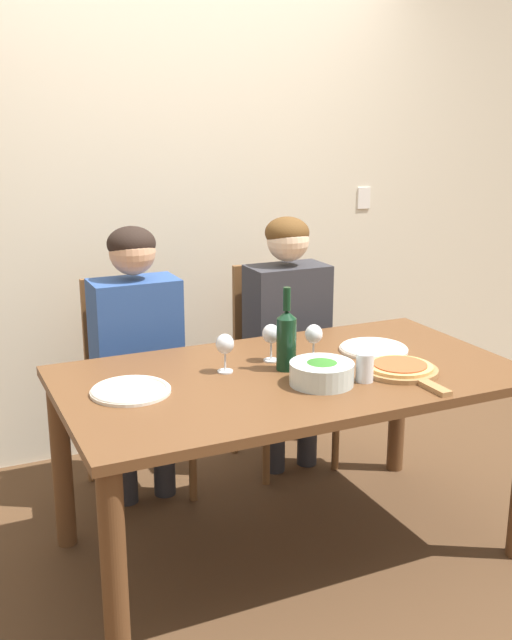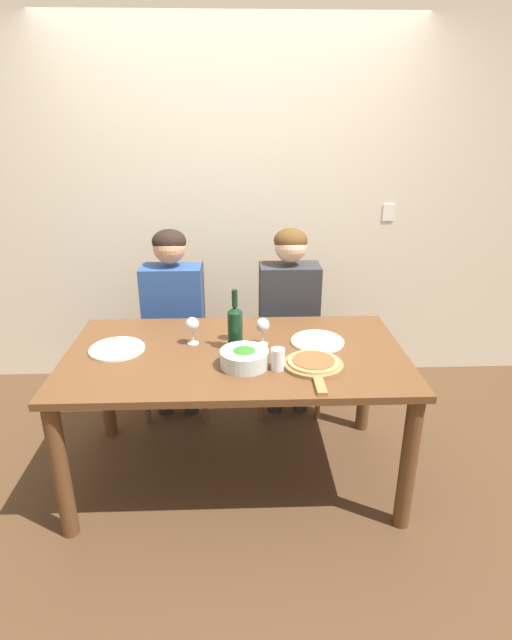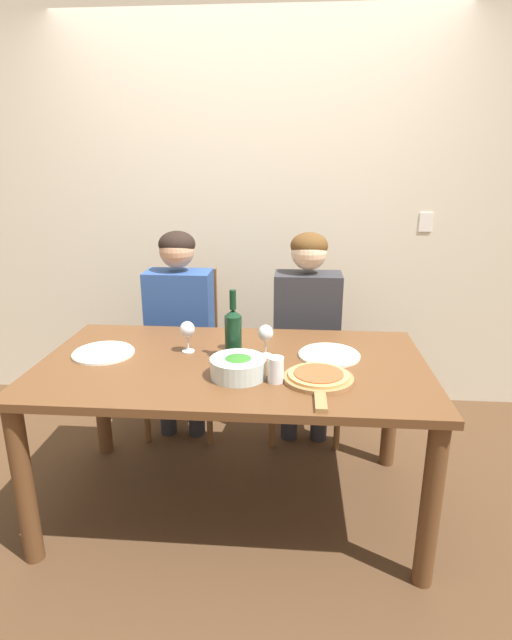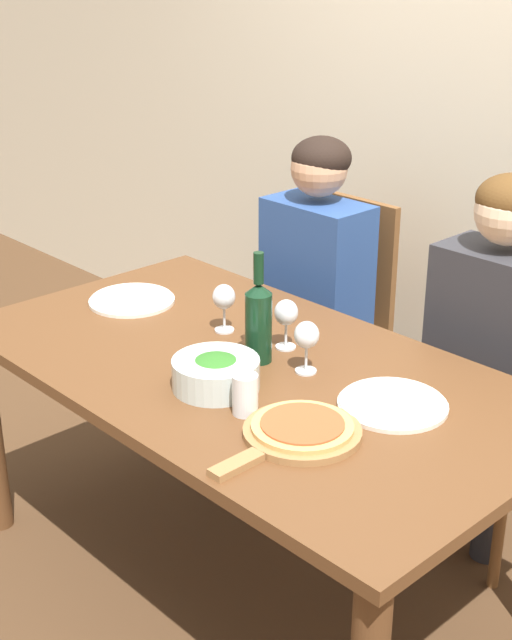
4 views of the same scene
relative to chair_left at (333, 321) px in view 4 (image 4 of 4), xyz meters
name	(u,v)px [view 4 (image 4 of 4)]	position (x,y,z in m)	size (l,w,h in m)	color
ground_plane	(249,581)	(0.40, -0.81, -0.53)	(40.00, 40.00, 0.00)	#4C331E
dining_table	(249,398)	(0.40, -0.81, 0.12)	(1.74, 0.96, 0.76)	brown
chair_left	(333,321)	(0.00, 0.00, 0.00)	(0.42, 0.42, 0.99)	brown
chair_right	(505,387)	(0.75, 0.00, 0.00)	(0.42, 0.42, 0.99)	brown
person_woman	(313,273)	(0.00, -0.12, 0.22)	(0.47, 0.51, 1.25)	#28282D
person_man	(492,333)	(0.75, -0.12, 0.22)	(0.47, 0.51, 1.25)	#28282D
wine_bottle	(259,320)	(0.40, -0.77, 0.35)	(0.08, 0.08, 0.32)	black
broccoli_bowl	(216,373)	(0.45, -0.97, 0.27)	(0.24, 0.24, 0.09)	silver
dinner_plate_left	(132,300)	(-0.21, -0.77, 0.24)	(0.28, 0.28, 0.02)	silver
dinner_plate_right	(393,404)	(0.84, -0.71, 0.24)	(0.28, 0.28, 0.02)	silver
pizza_on_board	(300,431)	(0.78, -0.99, 0.24)	(0.29, 0.43, 0.04)	#9E7042
wine_glass_left	(224,299)	(0.18, -0.70, 0.33)	(0.07, 0.07, 0.15)	silver
wine_glass_right	(307,337)	(0.55, -0.73, 0.33)	(0.07, 0.07, 0.15)	silver
wine_glass_centre	(286,315)	(0.39, -0.65, 0.33)	(0.07, 0.07, 0.15)	silver
water_tumbler	(245,394)	(0.60, -1.01, 0.28)	(0.07, 0.07, 0.11)	silver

